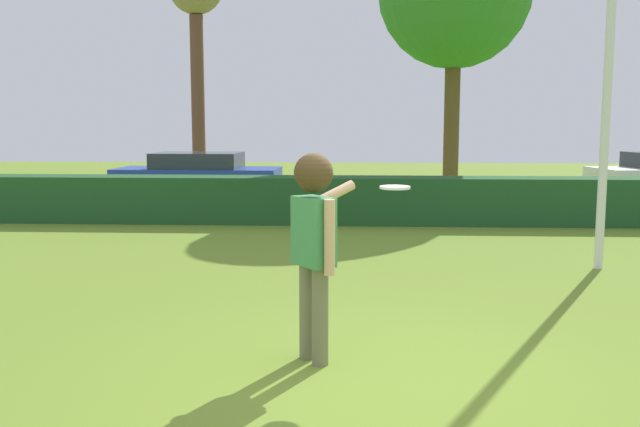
# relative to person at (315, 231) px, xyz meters

# --- Properties ---
(ground_plane) EXTENTS (60.00, 60.00, 0.00)m
(ground_plane) POSITION_rel_person_xyz_m (0.49, -0.38, -1.13)
(ground_plane) COLOR olive
(person) EXTENTS (0.56, 0.81, 1.78)m
(person) POSITION_rel_person_xyz_m (0.00, 0.00, 0.00)
(person) COLOR #736F51
(person) RESTS_ON ground
(frisbee) EXTENTS (0.27, 0.27, 0.03)m
(frisbee) POSITION_rel_person_xyz_m (0.68, 0.28, 0.35)
(frisbee) COLOR white
(hedge_row) EXTENTS (19.05, 0.90, 0.94)m
(hedge_row) POSITION_rel_person_xyz_m (0.49, 8.32, -0.66)
(hedge_row) COLOR #204F25
(hedge_row) RESTS_ON ground
(parked_car_blue) EXTENTS (4.23, 1.87, 1.25)m
(parked_car_blue) POSITION_rel_person_xyz_m (-3.79, 12.23, -0.44)
(parked_car_blue) COLOR #263FA5
(parked_car_blue) RESTS_ON ground
(willow_tree) EXTENTS (1.69, 1.69, 6.99)m
(willow_tree) POSITION_rel_person_xyz_m (-4.64, 16.13, 4.46)
(willow_tree) COLOR brown
(willow_tree) RESTS_ON ground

